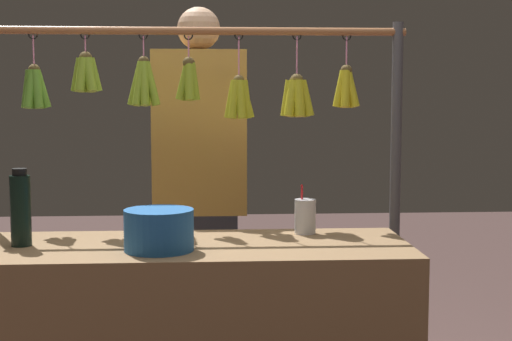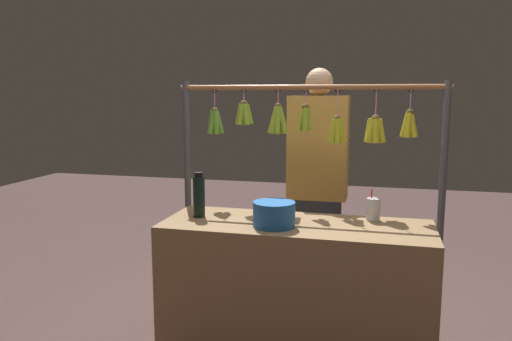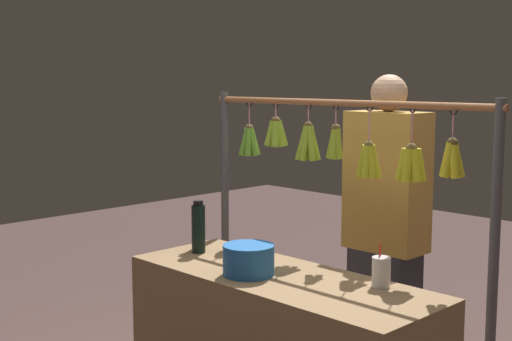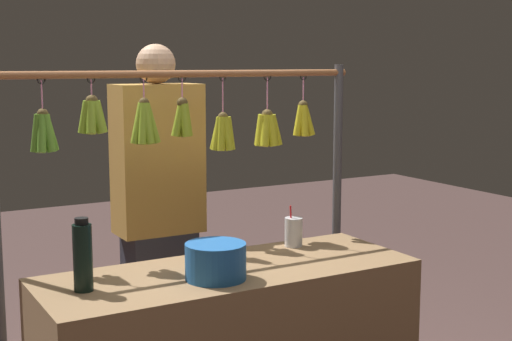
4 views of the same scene
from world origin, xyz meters
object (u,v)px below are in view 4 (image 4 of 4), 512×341
Objects in this scene: water_bottle at (83,256)px; drink_cup at (293,232)px; blue_bucket at (216,261)px; vendor_person at (159,225)px.

water_bottle reaches higher than drink_cup.
water_bottle is at bearing -12.61° from blue_bucket.
drink_cup is 0.74m from vendor_person.
drink_cup is at bearing -170.48° from water_bottle.
water_bottle is 0.51m from blue_bucket.
vendor_person reaches higher than drink_cup.
water_bottle is 0.15× the size of vendor_person.
vendor_person is (-0.13, -0.90, -0.05)m from blue_bucket.
blue_bucket is (-0.49, 0.11, -0.06)m from water_bottle.
blue_bucket is 0.13× the size of vendor_person.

